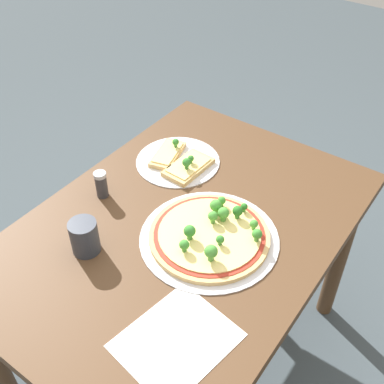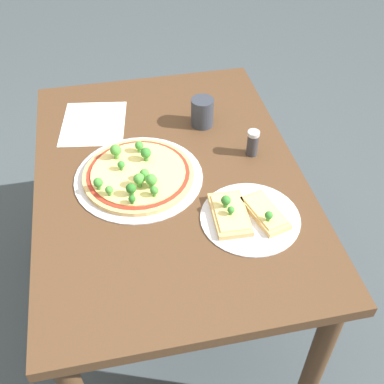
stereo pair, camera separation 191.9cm
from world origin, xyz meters
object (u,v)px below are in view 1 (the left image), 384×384
Objects in this scene: pizza_tray_whole at (210,235)px; condiment_shaker at (101,184)px; pizza_tray_slice at (179,161)px; drinking_cup at (84,237)px; dining_table at (183,248)px.

condiment_shaker is at bearing -83.78° from pizza_tray_whole.
pizza_tray_slice is 0.45m from drinking_cup.
condiment_shaker is at bearing -147.42° from drinking_cup.
dining_table is 0.15m from pizza_tray_whole.
pizza_tray_slice is (-0.22, -0.18, 0.11)m from dining_table.
drinking_cup reaches higher than pizza_tray_whole.
drinking_cup is at bearing 32.58° from condiment_shaker.
pizza_tray_whole is at bearing 96.22° from condiment_shaker.
dining_table is at bearing -89.45° from pizza_tray_whole.
dining_table is 12.96× the size of condiment_shaker.
condiment_shaker reaches higher than dining_table.
drinking_cup is at bearing 3.16° from pizza_tray_slice.
pizza_tray_whole is at bearing 90.55° from dining_table.
pizza_tray_slice is at bearing -176.84° from drinking_cup.
pizza_tray_whole reaches higher than dining_table.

